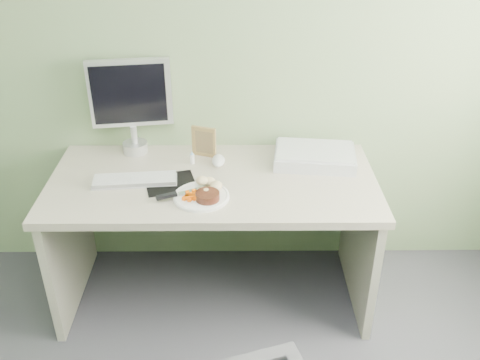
{
  "coord_description": "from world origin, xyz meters",
  "views": [
    {
      "loc": [
        0.12,
        -0.63,
        2.04
      ],
      "look_at": [
        0.13,
        1.5,
        0.8
      ],
      "focal_mm": 40.0,
      "sensor_mm": 36.0,
      "label": 1
    }
  ],
  "objects_px": {
    "plate": "(201,197)",
    "monitor": "(131,101)",
    "scanner": "(315,157)",
    "desk": "(214,211)"
  },
  "relations": [
    {
      "from": "scanner",
      "to": "desk",
      "type": "bearing_deg",
      "value": -155.14
    },
    {
      "from": "plate",
      "to": "monitor",
      "type": "distance_m",
      "value": 0.67
    },
    {
      "from": "scanner",
      "to": "monitor",
      "type": "height_order",
      "value": "monitor"
    },
    {
      "from": "plate",
      "to": "scanner",
      "type": "distance_m",
      "value": 0.66
    },
    {
      "from": "plate",
      "to": "scanner",
      "type": "relative_size",
      "value": 0.63
    },
    {
      "from": "monitor",
      "to": "desk",
      "type": "bearing_deg",
      "value": -44.72
    },
    {
      "from": "desk",
      "to": "monitor",
      "type": "bearing_deg",
      "value": 143.47
    },
    {
      "from": "plate",
      "to": "monitor",
      "type": "xyz_separation_m",
      "value": [
        -0.38,
        0.48,
        0.28
      ]
    },
    {
      "from": "scanner",
      "to": "plate",
      "type": "bearing_deg",
      "value": -142.22
    },
    {
      "from": "plate",
      "to": "monitor",
      "type": "height_order",
      "value": "monitor"
    }
  ]
}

